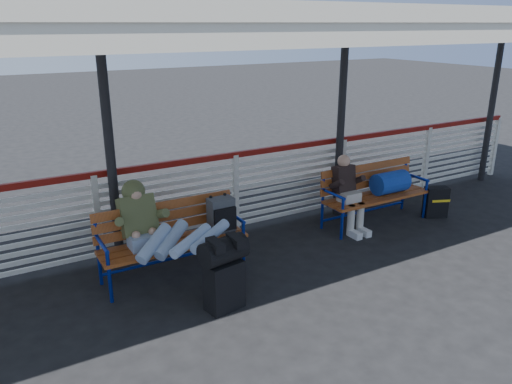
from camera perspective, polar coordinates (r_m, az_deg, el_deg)
ground at (r=6.13m, az=6.19°, el=-10.62°), size 60.00×60.00×0.00m
fence at (r=7.34m, az=-2.37°, el=0.19°), size 12.08×0.08×1.24m
canopy at (r=6.06m, az=2.15°, el=19.17°), size 12.60×3.60×3.16m
luggage_stack at (r=5.46m, az=-3.69°, el=-8.98°), size 0.55×0.37×0.84m
bench_left at (r=6.26m, az=-8.05°, el=-4.04°), size 1.80×0.56×0.92m
bench_right at (r=8.01m, az=14.15°, el=0.72°), size 1.80×0.56×0.92m
traveler_man at (r=5.80m, az=-9.85°, el=-4.72°), size 0.94×1.64×0.77m
companion_person at (r=7.56m, az=10.50°, el=-0.06°), size 0.32×0.66×1.15m
suitcase_side at (r=8.58m, az=19.85°, el=-1.08°), size 0.41×0.34×0.50m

